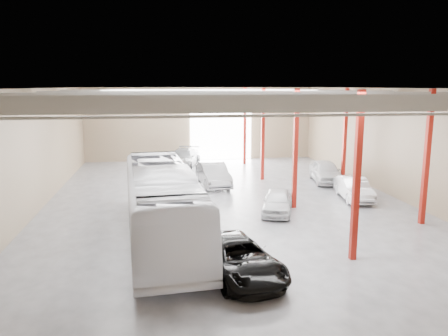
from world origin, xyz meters
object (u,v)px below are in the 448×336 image
object	(u,v)px
coach_bus	(162,204)
car_right_far	(326,171)
black_sedan	(238,258)
car_row_a	(277,201)
car_right_near	(354,188)
car_row_b	(213,174)
car_row_c	(183,158)

from	to	relation	value
coach_bus	car_right_far	bearing A→B (deg)	37.30
coach_bus	black_sedan	bearing A→B (deg)	-62.16
black_sedan	car_row_a	bearing A→B (deg)	50.88
coach_bus	car_right_near	bearing A→B (deg)	20.92
car_row_a	coach_bus	bearing A→B (deg)	-132.96
coach_bus	car_right_near	world-z (taller)	coach_bus
car_row_a	car_row_b	bearing A→B (deg)	128.87
car_row_a	car_row_b	xyz separation A→B (m)	(-2.71, 7.50, 0.15)
car_row_a	car_row_c	world-z (taller)	car_row_c
car_row_c	black_sedan	bearing A→B (deg)	-71.12
car_row_c	car_right_far	bearing A→B (deg)	-19.34
car_row_b	car_row_c	world-z (taller)	car_row_b
car_row_a	car_right_near	bearing A→B (deg)	40.54
car_right_near	coach_bus	bearing A→B (deg)	-146.91
car_row_c	car_right_far	distance (m)	12.75
coach_bus	black_sedan	xyz separation A→B (m)	(2.77, -4.43, -1.05)
black_sedan	car_row_c	xyz separation A→B (m)	(-0.70, 22.91, 0.10)
coach_bus	car_right_far	size ratio (longest dim) A/B	2.66
car_row_b	car_row_a	bearing A→B (deg)	-75.31
black_sedan	car_row_c	bearing A→B (deg)	78.03
car_right_near	car_row_b	bearing A→B (deg)	155.66
car_right_far	coach_bus	bearing A→B (deg)	-129.61
car_right_far	car_row_c	bearing A→B (deg)	152.45
black_sedan	car_right_near	xyz separation A→B (m)	(9.39, 10.13, 0.00)
car_row_b	car_row_c	xyz separation A→B (m)	(-1.75, 7.50, -0.01)
coach_bus	car_row_c	size ratio (longest dim) A/B	2.26
coach_bus	car_row_a	xyz separation A→B (m)	(6.53, 3.48, -1.09)
car_right_near	car_row_a	bearing A→B (deg)	-150.49
black_sedan	car_row_b	distance (m)	15.44
car_row_b	car_row_c	size ratio (longest dim) A/B	0.90
coach_bus	car_row_c	bearing A→B (deg)	79.43
coach_bus	black_sedan	size ratio (longest dim) A/B	2.46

